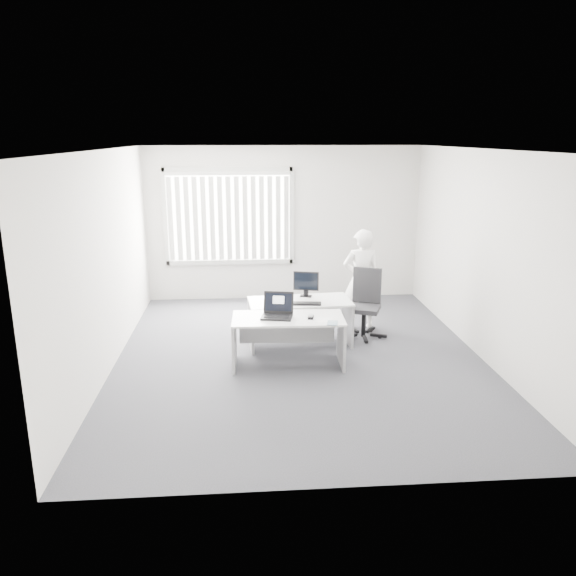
{
  "coord_description": "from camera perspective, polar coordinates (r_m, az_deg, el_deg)",
  "views": [
    {
      "loc": [
        -0.72,
        -7.21,
        2.97
      ],
      "look_at": [
        -0.15,
        0.15,
        0.96
      ],
      "focal_mm": 35.0,
      "sensor_mm": 36.0,
      "label": 1
    }
  ],
  "objects": [
    {
      "name": "window",
      "position": [
        10.28,
        -6.03,
        7.22
      ],
      "size": [
        2.32,
        0.06,
        1.76
      ],
      "primitive_type": "cube",
      "color": "#B7B8B3",
      "rests_on": "wall_back"
    },
    {
      "name": "booklet",
      "position": [
        7.15,
        4.55,
        -3.56
      ],
      "size": [
        0.17,
        0.21,
        0.01
      ],
      "primitive_type": "cube",
      "rotation": [
        0.0,
        0.0,
        -0.22
      ],
      "color": "silver",
      "rests_on": "desk_near"
    },
    {
      "name": "ceiling",
      "position": [
        7.25,
        1.28,
        13.9
      ],
      "size": [
        5.0,
        6.0,
        0.02
      ],
      "primitive_type": "cube",
      "color": "white",
      "rests_on": "wall_back"
    },
    {
      "name": "office_chair",
      "position": [
        8.63,
        7.77,
        -2.78
      ],
      "size": [
        0.76,
        0.76,
        1.03
      ],
      "rotation": [
        0.0,
        0.0,
        -0.38
      ],
      "color": "black",
      "rests_on": "ground"
    },
    {
      "name": "keyboard",
      "position": [
        7.91,
        1.77,
        -1.59
      ],
      "size": [
        0.46,
        0.2,
        0.02
      ],
      "primitive_type": "cube",
      "rotation": [
        0.0,
        0.0,
        -0.12
      ],
      "color": "black",
      "rests_on": "desk_far"
    },
    {
      "name": "blinds",
      "position": [
        10.22,
        -6.03,
        7.01
      ],
      "size": [
        2.2,
        0.1,
        1.5
      ],
      "primitive_type": null,
      "color": "silver",
      "rests_on": "wall_back"
    },
    {
      "name": "wall_back",
      "position": [
        10.36,
        -0.43,
        6.53
      ],
      "size": [
        5.0,
        0.02,
        2.8
      ],
      "primitive_type": "cube",
      "color": "silver",
      "rests_on": "ground"
    },
    {
      "name": "wall_right",
      "position": [
        8.06,
        19.24,
        3.15
      ],
      "size": [
        0.02,
        6.0,
        2.8
      ],
      "primitive_type": "cube",
      "color": "silver",
      "rests_on": "ground"
    },
    {
      "name": "monitor",
      "position": [
        8.25,
        1.84,
        0.4
      ],
      "size": [
        0.39,
        0.2,
        0.37
      ],
      "primitive_type": null,
      "rotation": [
        0.0,
        0.0,
        -0.25
      ],
      "color": "black",
      "rests_on": "desk_far"
    },
    {
      "name": "wall_left",
      "position": [
        7.59,
        -17.92,
        2.56
      ],
      "size": [
        0.02,
        6.0,
        2.8
      ],
      "primitive_type": "cube",
      "color": "silver",
      "rests_on": "ground"
    },
    {
      "name": "paper_sheet",
      "position": [
        7.27,
        3.32,
        -3.26
      ],
      "size": [
        0.32,
        0.25,
        0.0
      ],
      "primitive_type": "cube",
      "rotation": [
        0.0,
        0.0,
        -0.15
      ],
      "color": "white",
      "rests_on": "desk_near"
    },
    {
      "name": "mouse",
      "position": [
        7.31,
        2.33,
        -2.92
      ],
      "size": [
        0.09,
        0.13,
        0.05
      ],
      "primitive_type": null,
      "rotation": [
        0.0,
        0.0,
        -0.22
      ],
      "color": "silver",
      "rests_on": "paper_sheet"
    },
    {
      "name": "laptop",
      "position": [
        7.29,
        -1.15,
        -1.91
      ],
      "size": [
        0.46,
        0.43,
        0.31
      ],
      "primitive_type": null,
      "rotation": [
        0.0,
        0.0,
        -0.2
      ],
      "color": "black",
      "rests_on": "desk_near"
    },
    {
      "name": "wall_front",
      "position": [
        4.55,
        4.96,
        -4.99
      ],
      "size": [
        5.0,
        0.02,
        2.8
      ],
      "primitive_type": "cube",
      "color": "silver",
      "rests_on": "ground"
    },
    {
      "name": "desk_near",
      "position": [
        7.42,
        0.01,
        -4.37
      ],
      "size": [
        1.48,
        0.73,
        0.67
      ],
      "rotation": [
        0.0,
        0.0,
        -0.03
      ],
      "color": "white",
      "rests_on": "ground"
    },
    {
      "name": "person",
      "position": [
        8.84,
        7.44,
        0.87
      ],
      "size": [
        0.58,
        0.38,
        1.59
      ],
      "primitive_type": "imported",
      "rotation": [
        0.0,
        0.0,
        3.15
      ],
      "color": "white",
      "rests_on": "ground"
    },
    {
      "name": "ground",
      "position": [
        7.84,
        1.16,
        -7.03
      ],
      "size": [
        6.0,
        6.0,
        0.0
      ],
      "primitive_type": "plane",
      "color": "#585860",
      "rests_on": "ground"
    },
    {
      "name": "desk_far",
      "position": [
        8.14,
        1.2,
        -2.55
      ],
      "size": [
        1.51,
        0.79,
        0.67
      ],
      "rotation": [
        0.0,
        0.0,
        0.07
      ],
      "color": "white",
      "rests_on": "ground"
    }
  ]
}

